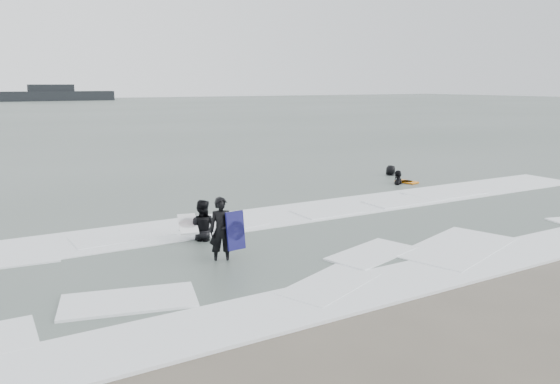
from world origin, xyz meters
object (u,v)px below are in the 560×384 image
surfer_right_near (398,185)px  vessel_horizon (52,95)px  surfer_wading (202,241)px  surfer_right_far (391,176)px  surfer_centre (222,263)px

surfer_right_near → vessel_horizon: 130.51m
surfer_wading → vessel_horizon: 135.05m
surfer_right_far → vessel_horizon: 128.58m
surfer_centre → surfer_wading: surfer_wading is taller
surfer_right_near → vessel_horizon: bearing=-131.3°
surfer_centre → vessel_horizon: 137.10m
surfer_wading → vessel_horizon: (13.44, 134.37, 1.50)m
surfer_right_far → vessel_horizon: vessel_horizon is taller
surfer_wading → surfer_right_near: 11.42m
surfer_centre → surfer_right_far: size_ratio=1.00×
surfer_wading → vessel_horizon: vessel_horizon is taller
vessel_horizon → surfer_right_far: bearing=-90.6°
surfer_right_near → surfer_right_far: size_ratio=1.07×
surfer_wading → vessel_horizon: size_ratio=0.06×
surfer_right_far → vessel_horizon: size_ratio=0.06×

